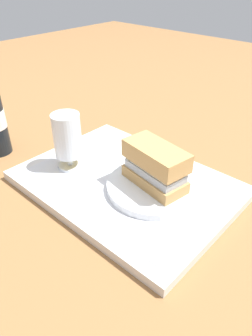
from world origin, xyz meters
name	(u,v)px	position (x,y,z in m)	size (l,w,h in m)	color
ground_plane	(126,187)	(0.00, 0.00, 0.00)	(3.00, 3.00, 0.00)	olive
tray	(126,184)	(0.00, 0.00, 0.01)	(0.44, 0.32, 0.02)	silver
placemat	(126,180)	(0.00, 0.00, 0.02)	(0.38, 0.27, 0.00)	silver
plate	(154,186)	(-0.06, -0.01, 0.03)	(0.19, 0.19, 0.01)	white
sandwich	(154,165)	(-0.06, -0.01, 0.08)	(0.14, 0.08, 0.08)	tan
beer_glass	(68,139)	(0.13, 0.05, 0.09)	(0.06, 0.06, 0.12)	silver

